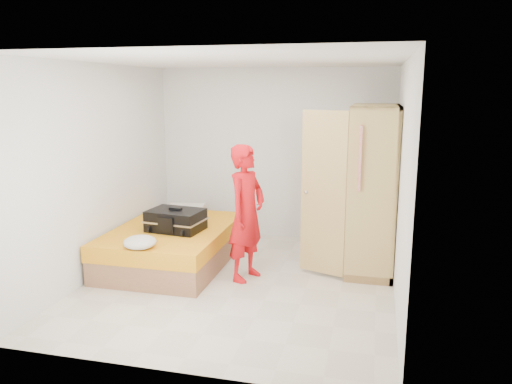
% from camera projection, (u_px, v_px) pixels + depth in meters
% --- Properties ---
extents(room, '(4.00, 4.02, 2.60)m').
position_uv_depth(room, '(239.00, 177.00, 5.76)').
color(room, beige).
rests_on(room, ground).
extents(bed, '(1.42, 2.02, 0.50)m').
position_uv_depth(bed, '(173.00, 245.00, 6.63)').
color(bed, '#9C6646').
rests_on(bed, ground).
extents(wardrobe, '(1.14, 1.20, 2.10)m').
position_uv_depth(wardrobe, '(368.00, 193.00, 6.31)').
color(wardrobe, tan).
rests_on(wardrobe, ground).
extents(person, '(0.57, 0.70, 1.66)m').
position_uv_depth(person, '(247.00, 213.00, 6.00)').
color(person, red).
rests_on(person, ground).
extents(suitcase, '(0.75, 0.59, 0.30)m').
position_uv_depth(suitcase, '(176.00, 220.00, 6.42)').
color(suitcase, black).
rests_on(suitcase, bed).
extents(round_cushion, '(0.38, 0.38, 0.14)m').
position_uv_depth(round_cushion, '(140.00, 242.00, 5.71)').
color(round_cushion, silver).
rests_on(round_cushion, bed).
extents(pillow, '(0.59, 0.37, 0.10)m').
position_uv_depth(pillow, '(186.00, 208.00, 7.41)').
color(pillow, silver).
rests_on(pillow, bed).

